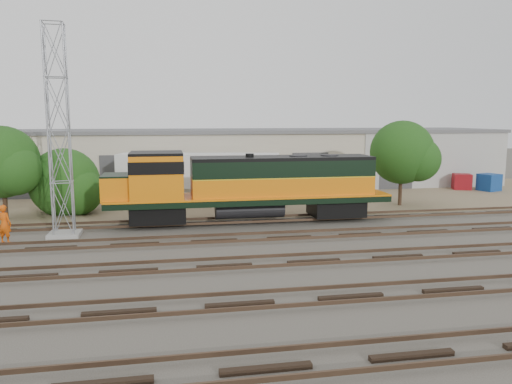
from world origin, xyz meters
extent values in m
plane|color=#47423A|center=(0.00, 0.00, 0.00)|extent=(140.00, 140.00, 0.00)
cube|color=#726047|center=(0.00, 15.00, 0.01)|extent=(80.00, 16.00, 0.02)
cube|color=black|center=(0.00, -12.00, 0.07)|extent=(80.00, 2.40, 0.14)
cube|color=#4C3828|center=(0.00, -12.75, 0.21)|extent=(80.00, 0.08, 0.14)
cube|color=#4C3828|center=(0.00, -11.25, 0.21)|extent=(80.00, 0.08, 0.14)
cube|color=black|center=(0.00, -7.50, 0.07)|extent=(80.00, 2.40, 0.14)
cube|color=#4C3828|center=(0.00, -8.25, 0.21)|extent=(80.00, 0.08, 0.14)
cube|color=#4C3828|center=(0.00, -6.75, 0.21)|extent=(80.00, 0.08, 0.14)
cube|color=black|center=(0.00, -3.00, 0.07)|extent=(80.00, 2.40, 0.14)
cube|color=#4C3828|center=(0.00, -3.75, 0.21)|extent=(80.00, 0.08, 0.14)
cube|color=#4C3828|center=(0.00, -2.25, 0.21)|extent=(80.00, 0.08, 0.14)
cube|color=black|center=(0.00, 1.50, 0.07)|extent=(80.00, 2.40, 0.14)
cube|color=#4C3828|center=(0.00, 0.75, 0.21)|extent=(80.00, 0.08, 0.14)
cube|color=#4C3828|center=(0.00, 2.25, 0.21)|extent=(80.00, 0.08, 0.14)
cube|color=black|center=(0.00, 6.00, 0.07)|extent=(80.00, 2.40, 0.14)
cube|color=#4C3828|center=(0.00, 5.25, 0.21)|extent=(80.00, 0.08, 0.14)
cube|color=#4C3828|center=(0.00, 6.75, 0.21)|extent=(80.00, 0.08, 0.14)
cube|color=beige|center=(0.00, 23.00, 2.50)|extent=(58.00, 10.00, 5.00)
cube|color=#59595B|center=(0.00, 23.00, 5.15)|extent=(58.40, 10.40, 0.30)
cube|color=#999993|center=(22.00, 17.95, 2.50)|extent=(14.00, 0.10, 5.00)
cube|color=#333335|center=(-14.00, 17.94, 1.70)|extent=(3.20, 0.12, 3.40)
cube|color=#333335|center=(-6.00, 17.94, 1.70)|extent=(3.20, 0.12, 3.40)
cube|color=#333335|center=(2.00, 17.94, 1.70)|extent=(3.20, 0.12, 3.40)
cube|color=#333335|center=(10.00, 17.94, 1.70)|extent=(3.20, 0.12, 3.40)
cube|color=#333335|center=(18.00, 17.94, 1.70)|extent=(3.20, 0.12, 3.40)
cube|color=black|center=(-2.90, 6.00, 0.78)|extent=(3.22, 2.42, 1.01)
cube|color=black|center=(8.17, 6.00, 0.78)|extent=(3.22, 2.42, 1.01)
cube|color=black|center=(2.64, 6.00, 1.46)|extent=(17.11, 3.02, 0.35)
cylinder|color=black|center=(2.64, 6.00, 0.83)|extent=(4.23, 1.11, 1.11)
cube|color=orange|center=(4.65, 6.00, 2.24)|extent=(11.07, 2.62, 1.21)
cube|color=black|center=(4.65, 6.00, 3.35)|extent=(11.07, 2.62, 1.01)
cube|color=black|center=(4.65, 6.00, 3.95)|extent=(11.07, 2.62, 0.20)
cube|color=orange|center=(-2.90, 6.00, 2.95)|extent=(3.02, 3.02, 2.62)
cube|color=black|center=(-2.90, 6.00, 4.34)|extent=(3.02, 3.02, 0.16)
cube|color=orange|center=(-5.21, 6.00, 2.34)|extent=(1.61, 2.42, 1.41)
cube|color=gray|center=(-7.90, 4.42, 0.10)|extent=(1.66, 1.66, 0.20)
cylinder|color=gray|center=(-8.40, 4.93, 5.72)|extent=(0.08, 0.08, 11.04)
cylinder|color=gray|center=(-7.39, 4.93, 5.72)|extent=(0.08, 0.08, 11.04)
cylinder|color=gray|center=(-8.40, 3.92, 5.72)|extent=(0.08, 0.08, 11.04)
cylinder|color=gray|center=(-7.39, 3.92, 5.72)|extent=(0.08, 0.08, 11.04)
imported|color=#D34C0B|center=(-10.60, 3.28, 1.00)|extent=(0.85, 0.68, 2.01)
cube|color=silver|center=(0.10, 14.01, 2.46)|extent=(12.31, 4.79, 2.51)
cube|color=black|center=(4.74, 13.06, 0.46)|extent=(2.65, 2.72, 0.93)
cube|color=black|center=(-4.63, 14.04, 0.60)|extent=(0.14, 0.14, 1.21)
cube|color=black|center=(-4.26, 15.86, 0.60)|extent=(0.14, 0.14, 1.21)
cube|color=navy|center=(25.65, 15.51, 0.75)|extent=(2.01, 1.94, 1.50)
cube|color=maroon|center=(23.77, 16.70, 0.70)|extent=(1.90, 1.84, 1.40)
cylinder|color=#382619|center=(-12.44, 9.81, 1.04)|extent=(0.28, 0.28, 2.07)
sphere|color=#163E11|center=(-12.44, 9.81, 3.66)|extent=(4.53, 4.53, 4.53)
sphere|color=#163E11|center=(-11.53, 9.13, 3.21)|extent=(3.17, 3.17, 3.17)
cylinder|color=#382619|center=(-9.08, 11.34, 0.21)|extent=(0.32, 0.32, 0.42)
sphere|color=#163E11|center=(-9.08, 11.34, 2.06)|extent=(4.67, 4.67, 4.67)
sphere|color=#163E11|center=(-8.15, 10.64, 1.59)|extent=(3.27, 3.27, 3.27)
cylinder|color=#382619|center=(14.52, 10.04, 1.15)|extent=(0.27, 0.27, 2.30)
sphere|color=#163E11|center=(14.52, 10.04, 3.91)|extent=(4.60, 4.60, 4.60)
sphere|color=#163E11|center=(15.44, 9.35, 3.45)|extent=(3.22, 3.22, 3.22)
camera|label=1|loc=(-2.38, -23.64, 6.40)|focal=35.00mm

